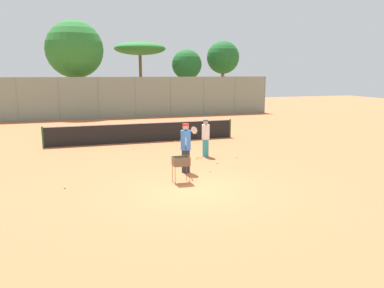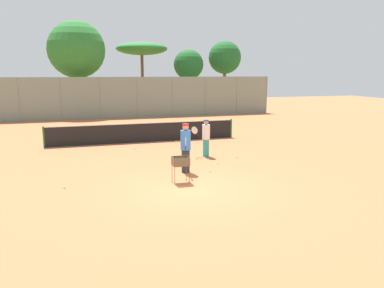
% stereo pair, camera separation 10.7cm
% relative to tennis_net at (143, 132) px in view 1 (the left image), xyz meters
% --- Properties ---
extents(ground_plane, '(80.00, 80.00, 0.00)m').
position_rel_tennis_net_xyz_m(ground_plane, '(0.00, -8.70, -0.56)').
color(ground_plane, '#B7663D').
extents(tennis_net, '(10.24, 0.10, 1.07)m').
position_rel_tennis_net_xyz_m(tennis_net, '(0.00, 0.00, 0.00)').
color(tennis_net, '#26592D').
rests_on(tennis_net, ground_plane).
extents(back_fence, '(27.23, 0.08, 3.36)m').
position_rel_tennis_net_xyz_m(back_fence, '(0.00, 11.49, 1.12)').
color(back_fence, gray).
rests_on(back_fence, ground_plane).
extents(tree_0, '(3.19, 3.19, 6.77)m').
position_rel_tennis_net_xyz_m(tree_0, '(10.84, 15.17, 4.57)').
color(tree_0, brown).
rests_on(tree_0, ground_plane).
extents(tree_1, '(4.81, 4.81, 8.04)m').
position_rel_tennis_net_xyz_m(tree_1, '(-3.10, 14.29, 5.06)').
color(tree_1, brown).
rests_on(tree_1, ground_plane).
extents(tree_3, '(4.87, 4.87, 6.56)m').
position_rel_tennis_net_xyz_m(tree_3, '(2.87, 16.52, 5.35)').
color(tree_3, brown).
rests_on(tree_3, ground_plane).
extents(tree_4, '(2.82, 2.82, 5.88)m').
position_rel_tennis_net_xyz_m(tree_4, '(7.02, 14.86, 3.81)').
color(tree_4, brown).
rests_on(tree_4, ground_plane).
extents(player_white_outfit, '(0.80, 0.57, 1.66)m').
position_rel_tennis_net_xyz_m(player_white_outfit, '(1.98, -4.32, 0.31)').
color(player_white_outfit, teal).
rests_on(player_white_outfit, ground_plane).
extents(player_red_cap, '(0.42, 0.92, 1.85)m').
position_rel_tennis_net_xyz_m(player_red_cap, '(0.35, -6.68, 0.40)').
color(player_red_cap, '#26262D').
rests_on(player_red_cap, ground_plane).
extents(ball_cart, '(0.56, 0.41, 0.90)m').
position_rel_tennis_net_xyz_m(ball_cart, '(-0.18, -7.90, 0.12)').
color(ball_cart, brown).
rests_on(ball_cart, ground_plane).
extents(tennis_ball_0, '(0.07, 0.07, 0.07)m').
position_rel_tennis_net_xyz_m(tennis_ball_0, '(2.01, -5.74, -0.53)').
color(tennis_ball_0, '#D1E54C').
rests_on(tennis_ball_0, ground_plane).
extents(tennis_ball_1, '(0.07, 0.07, 0.07)m').
position_rel_tennis_net_xyz_m(tennis_ball_1, '(-3.98, -7.41, -0.53)').
color(tennis_ball_1, '#D1E54C').
rests_on(tennis_ball_1, ground_plane).
extents(tennis_ball_2, '(0.07, 0.07, 0.07)m').
position_rel_tennis_net_xyz_m(tennis_ball_2, '(1.44, -4.75, -0.53)').
color(tennis_ball_2, '#D1E54C').
rests_on(tennis_ball_2, ground_plane).
extents(tennis_ball_3, '(0.07, 0.07, 0.07)m').
position_rel_tennis_net_xyz_m(tennis_ball_3, '(3.23, -4.96, -0.53)').
color(tennis_ball_3, '#D1E54C').
rests_on(tennis_ball_3, ground_plane).
extents(tennis_ball_4, '(0.07, 0.07, 0.07)m').
position_rel_tennis_net_xyz_m(tennis_ball_4, '(1.24, -6.88, -0.53)').
color(tennis_ball_4, '#D1E54C').
rests_on(tennis_ball_4, ground_plane).
extents(tennis_ball_5, '(0.07, 0.07, 0.07)m').
position_rel_tennis_net_xyz_m(tennis_ball_5, '(0.21, -0.91, -0.53)').
color(tennis_ball_5, '#D1E54C').
rests_on(tennis_ball_5, ground_plane).
extents(tennis_ball_6, '(0.07, 0.07, 0.07)m').
position_rel_tennis_net_xyz_m(tennis_ball_6, '(0.81, -4.86, -0.53)').
color(tennis_ball_6, '#D1E54C').
rests_on(tennis_ball_6, ground_plane).
extents(tennis_ball_7, '(0.07, 0.07, 0.07)m').
position_rel_tennis_net_xyz_m(tennis_ball_7, '(-0.81, -1.70, -0.53)').
color(tennis_ball_7, '#D1E54C').
rests_on(tennis_ball_7, ground_plane).
extents(tennis_ball_8, '(0.07, 0.07, 0.07)m').
position_rel_tennis_net_xyz_m(tennis_ball_8, '(1.59, -0.61, -0.53)').
color(tennis_ball_8, '#D1E54C').
rests_on(tennis_ball_8, ground_plane).
extents(parked_car, '(4.20, 1.70, 1.60)m').
position_rel_tennis_net_xyz_m(parked_car, '(2.73, 15.93, 0.10)').
color(parked_car, white).
rests_on(parked_car, ground_plane).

